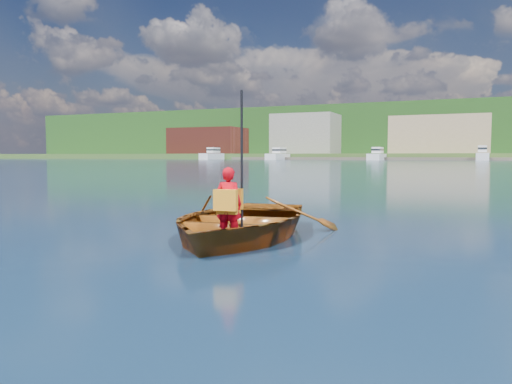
{
  "coord_description": "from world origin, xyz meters",
  "views": [
    {
      "loc": [
        4.71,
        -7.11,
        1.33
      ],
      "look_at": [
        1.59,
        0.14,
        0.75
      ],
      "focal_mm": 35.0,
      "sensor_mm": 36.0,
      "label": 1
    }
  ],
  "objects_px": {
    "marina_yachts": "(421,155)",
    "dock": "(494,159)",
    "child_paddler": "(229,203)",
    "rowboat": "(239,221)"
  },
  "relations": [
    {
      "from": "marina_yachts",
      "to": "dock",
      "type": "bearing_deg",
      "value": 13.79
    },
    {
      "from": "child_paddler",
      "to": "marina_yachts",
      "type": "xyz_separation_m",
      "value": [
        -10.05,
        144.05,
        0.79
      ]
    },
    {
      "from": "rowboat",
      "to": "marina_yachts",
      "type": "xyz_separation_m",
      "value": [
        -9.8,
        143.17,
        1.17
      ]
    },
    {
      "from": "child_paddler",
      "to": "rowboat",
      "type": "bearing_deg",
      "value": 105.64
    },
    {
      "from": "marina_yachts",
      "to": "rowboat",
      "type": "bearing_deg",
      "value": -86.08
    },
    {
      "from": "marina_yachts",
      "to": "child_paddler",
      "type": "bearing_deg",
      "value": -86.01
    },
    {
      "from": "rowboat",
      "to": "dock",
      "type": "height_order",
      "value": "dock"
    },
    {
      "from": "dock",
      "to": "marina_yachts",
      "type": "height_order",
      "value": "marina_yachts"
    },
    {
      "from": "rowboat",
      "to": "marina_yachts",
      "type": "relative_size",
      "value": 0.03
    },
    {
      "from": "rowboat",
      "to": "dock",
      "type": "distance_m",
      "value": 148.15
    }
  ]
}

